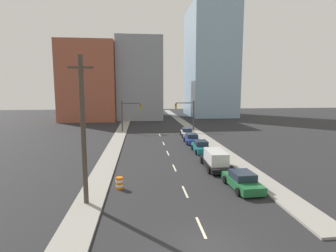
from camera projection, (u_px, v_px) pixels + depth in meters
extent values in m
plane|color=#262628|center=(210.00, 248.00, 13.05)|extent=(200.00, 200.00, 0.00)
cube|color=gray|center=(124.00, 126.00, 56.86)|extent=(2.06, 90.42, 0.16)
cube|color=gray|center=(187.00, 125.00, 58.32)|extent=(2.06, 90.42, 0.16)
cube|color=beige|center=(201.00, 227.00, 15.02)|extent=(0.16, 2.40, 0.01)
cube|color=beige|center=(185.00, 192.00, 20.31)|extent=(0.16, 2.40, 0.01)
cube|color=beige|center=(174.00, 168.00, 26.56)|extent=(0.16, 2.40, 0.01)
cube|color=beige|center=(168.00, 153.00, 32.83)|extent=(0.16, 2.40, 0.01)
cube|color=beige|center=(164.00, 143.00, 38.81)|extent=(0.16, 2.40, 0.01)
cube|color=beige|center=(160.00, 135.00, 46.16)|extent=(0.16, 2.40, 0.01)
cube|color=#9E513D|center=(91.00, 82.00, 70.41)|extent=(14.00, 16.00, 20.05)
cube|color=gray|center=(140.00, 80.00, 75.62)|extent=(12.00, 20.00, 21.64)
cube|color=#8CADC6|center=(210.00, 63.00, 81.09)|extent=(13.00, 20.00, 32.76)
cylinder|color=#38383D|center=(122.00, 117.00, 49.11)|extent=(0.24, 0.24, 5.85)
cylinder|color=#38383D|center=(131.00, 103.00, 48.95)|extent=(3.48, 0.16, 0.16)
cube|color=#B79319|center=(140.00, 106.00, 49.22)|extent=(0.34, 0.32, 1.10)
cylinder|color=#4C0C0C|center=(140.00, 105.00, 49.00)|extent=(0.22, 0.04, 0.22)
cylinder|color=#593F0C|center=(140.00, 107.00, 49.05)|extent=(0.22, 0.04, 0.22)
cylinder|color=#26E53F|center=(140.00, 108.00, 49.09)|extent=(0.22, 0.04, 0.22)
cylinder|color=#38383D|center=(194.00, 116.00, 50.53)|extent=(0.24, 0.24, 5.85)
cylinder|color=#38383D|center=(185.00, 103.00, 50.01)|extent=(3.48, 0.16, 0.16)
cube|color=#B79319|center=(176.00, 106.00, 49.92)|extent=(0.34, 0.32, 1.10)
cylinder|color=#4C0C0C|center=(176.00, 105.00, 49.70)|extent=(0.22, 0.04, 0.22)
cylinder|color=#593F0C|center=(176.00, 106.00, 49.75)|extent=(0.22, 0.04, 0.22)
cylinder|color=#26E53F|center=(176.00, 108.00, 49.80)|extent=(0.22, 0.04, 0.22)
cylinder|color=#473D33|center=(83.00, 133.00, 17.30)|extent=(0.32, 0.32, 10.05)
cube|color=#473D33|center=(80.00, 67.00, 16.73)|extent=(1.60, 0.14, 0.14)
cylinder|color=orange|center=(119.00, 188.00, 20.90)|extent=(0.56, 0.56, 0.19)
cylinder|color=white|center=(119.00, 185.00, 20.88)|extent=(0.56, 0.56, 0.19)
cylinder|color=orange|center=(119.00, 183.00, 20.85)|extent=(0.56, 0.56, 0.19)
cylinder|color=white|center=(119.00, 181.00, 20.82)|extent=(0.56, 0.56, 0.19)
cylinder|color=orange|center=(119.00, 178.00, 20.80)|extent=(0.56, 0.56, 0.19)
cube|color=#1E6033|center=(242.00, 183.00, 20.93)|extent=(2.04, 4.49, 0.62)
cube|color=#1E2838|center=(243.00, 175.00, 20.85)|extent=(1.71, 2.06, 0.57)
cylinder|color=black|center=(225.00, 180.00, 22.14)|extent=(0.25, 0.63, 0.62)
cylinder|color=black|center=(246.00, 178.00, 22.43)|extent=(0.25, 0.63, 0.62)
cylinder|color=black|center=(238.00, 192.00, 19.47)|extent=(0.25, 0.63, 0.62)
cylinder|color=black|center=(262.00, 190.00, 19.76)|extent=(0.25, 0.63, 0.62)
cube|color=black|center=(215.00, 164.00, 26.54)|extent=(2.13, 5.80, 0.45)
cube|color=silver|center=(216.00, 157.00, 26.15)|extent=(1.83, 3.61, 1.19)
cylinder|color=black|center=(202.00, 160.00, 28.24)|extent=(0.24, 0.71, 0.70)
cylinder|color=black|center=(220.00, 160.00, 28.38)|extent=(0.24, 0.71, 0.70)
cylinder|color=black|center=(209.00, 170.00, 24.72)|extent=(0.24, 0.71, 0.70)
cylinder|color=black|center=(230.00, 169.00, 24.86)|extent=(0.24, 0.71, 0.70)
cube|color=#196B75|center=(201.00, 148.00, 33.42)|extent=(1.74, 4.37, 0.67)
cube|color=#1E2838|center=(201.00, 143.00, 33.34)|extent=(1.51, 1.97, 0.61)
cylinder|color=black|center=(192.00, 147.00, 34.70)|extent=(0.23, 0.63, 0.63)
cylinder|color=black|center=(205.00, 147.00, 34.86)|extent=(0.23, 0.63, 0.63)
cylinder|color=black|center=(196.00, 152.00, 32.03)|extent=(0.23, 0.63, 0.63)
cylinder|color=black|center=(210.00, 152.00, 32.20)|extent=(0.23, 0.63, 0.63)
cube|color=navy|center=(192.00, 140.00, 39.04)|extent=(1.75, 4.40, 0.66)
cube|color=#1E2838|center=(192.00, 136.00, 38.95)|extent=(1.52, 1.99, 0.60)
cylinder|color=black|center=(184.00, 140.00, 40.32)|extent=(0.22, 0.61, 0.61)
cylinder|color=black|center=(196.00, 139.00, 40.49)|extent=(0.22, 0.61, 0.61)
cylinder|color=black|center=(187.00, 143.00, 37.64)|extent=(0.22, 0.61, 0.61)
cylinder|color=black|center=(199.00, 143.00, 37.81)|extent=(0.22, 0.61, 0.61)
cube|color=silver|center=(187.00, 133.00, 44.93)|extent=(1.94, 4.45, 0.63)
cube|color=#1E2838|center=(187.00, 130.00, 44.85)|extent=(1.60, 2.04, 0.59)
cylinder|color=black|center=(181.00, 133.00, 46.25)|extent=(0.26, 0.70, 0.69)
cylinder|color=black|center=(191.00, 133.00, 46.34)|extent=(0.26, 0.70, 0.69)
cylinder|color=black|center=(183.00, 136.00, 43.57)|extent=(0.26, 0.70, 0.69)
cylinder|color=black|center=(193.00, 136.00, 43.66)|extent=(0.26, 0.70, 0.69)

